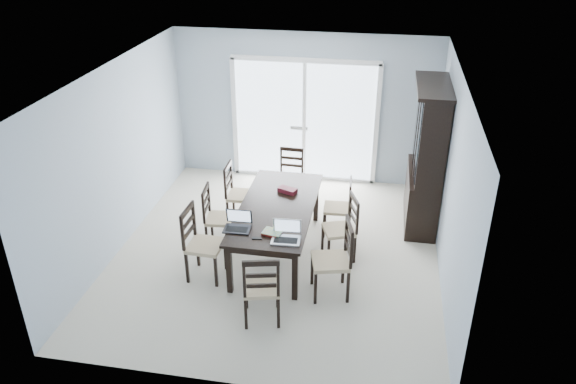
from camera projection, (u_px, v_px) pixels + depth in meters
name	position (u px, v px, depth m)	size (l,w,h in m)	color
floor	(277.00, 252.00, 8.03)	(5.00, 5.00, 0.00)	beige
ceiling	(276.00, 73.00, 6.83)	(5.00, 5.00, 0.00)	white
back_wall	(305.00, 108.00, 9.61)	(4.50, 0.02, 2.60)	#9AAAB8
wall_left	(118.00, 158.00, 7.78)	(0.02, 5.00, 2.60)	#9AAAB8
wall_right	(451.00, 183.00, 7.08)	(0.02, 5.00, 2.60)	#9AAAB8
balcony	(311.00, 157.00, 11.11)	(4.50, 2.00, 0.10)	gray
railing	(318.00, 112.00, 11.70)	(4.50, 0.06, 1.10)	#99999E
dining_table	(277.00, 211.00, 7.72)	(1.00, 2.20, 0.75)	black
china_hutch	(427.00, 159.00, 8.31)	(0.50, 1.38, 2.20)	black
sliding_door	(304.00, 121.00, 9.69)	(2.52, 0.05, 2.18)	silver
chair_left_near	(197.00, 235.00, 7.26)	(0.47, 0.46, 1.16)	black
chair_left_mid	(214.00, 211.00, 7.95)	(0.45, 0.44, 1.07)	black
chair_left_far	(235.00, 187.00, 8.56)	(0.44, 0.42, 1.10)	black
chair_right_near	(339.00, 251.00, 6.91)	(0.55, 0.54, 1.19)	black
chair_right_mid	(346.00, 221.00, 7.68)	(0.53, 0.52, 1.08)	black
chair_right_far	(343.00, 201.00, 8.25)	(0.41, 0.40, 1.02)	black
chair_end_near	(261.00, 282.00, 6.42)	(0.50, 0.51, 1.11)	black
chair_end_far	(291.00, 170.00, 9.17)	(0.41, 0.42, 1.05)	black
laptop_dark	(237.00, 226.00, 7.11)	(0.35, 0.25, 0.23)	black
laptop_silver	(286.00, 237.00, 6.87)	(0.37, 0.27, 0.24)	#BBBBBD
book_stack	(272.00, 233.00, 7.03)	(0.28, 0.23, 0.04)	maroon
cell_phone	(257.00, 238.00, 6.94)	(0.12, 0.05, 0.01)	black
game_box	(287.00, 190.00, 8.03)	(0.26, 0.13, 0.07)	#4E0F1D
hot_tub	(267.00, 132.00, 10.84)	(1.94, 1.75, 0.98)	maroon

